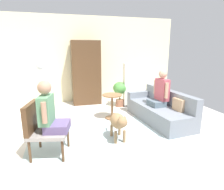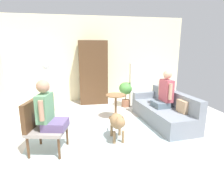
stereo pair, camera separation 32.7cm
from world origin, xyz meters
name	(u,v)px [view 2 (the right image)]	position (x,y,z in m)	size (l,w,h in m)	color
ground_plane	(107,135)	(0.00, 0.00, 0.00)	(7.10, 7.10, 0.00)	beige
back_wall	(93,60)	(0.00, 3.02, 1.44)	(6.43, 0.12, 2.87)	beige
area_rug	(104,135)	(-0.07, -0.01, 0.00)	(3.04, 1.84, 0.01)	#9EB2B7
couch	(164,111)	(1.54, 0.51, 0.28)	(0.99, 2.08, 0.77)	slate
armchair	(40,123)	(-1.25, -0.43, 0.54)	(0.74, 0.72, 0.94)	#4C331E
person_on_couch	(165,92)	(1.52, 0.48, 0.77)	(0.44, 0.56, 0.90)	slate
person_on_armchair	(48,110)	(-1.09, -0.46, 0.79)	(0.53, 0.56, 0.86)	#5C4B78
round_end_table	(116,104)	(0.39, 0.94, 0.39)	(0.52, 0.52, 0.65)	brown
dog	(118,122)	(0.18, -0.28, 0.40)	(0.30, 0.80, 0.61)	olive
bird_cage_stand	(48,89)	(-1.33, 1.27, 0.79)	(0.43, 0.43, 1.47)	silver
potted_plant	(126,91)	(0.92, 1.93, 0.51)	(0.43, 0.43, 0.79)	#996047
column_lamp	(133,86)	(1.12, 1.87, 0.68)	(0.20, 0.20, 1.37)	#4C4742
armoire_cabinet	(93,73)	(-0.05, 2.61, 1.03)	(0.92, 0.56, 2.06)	#4C331E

